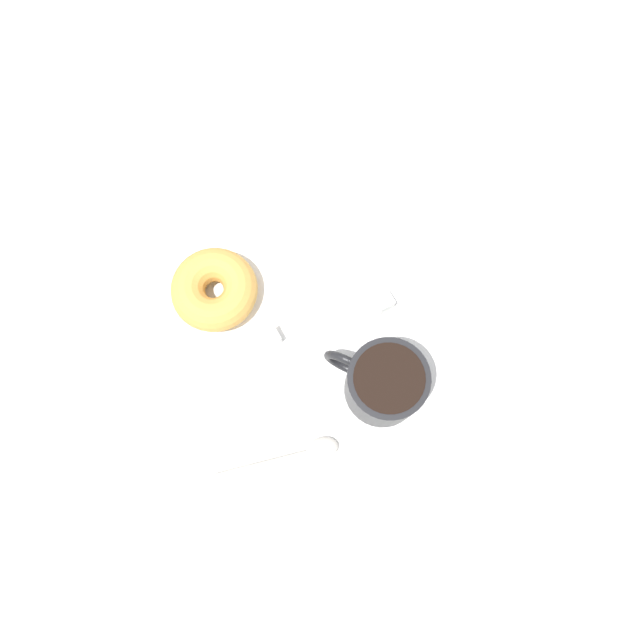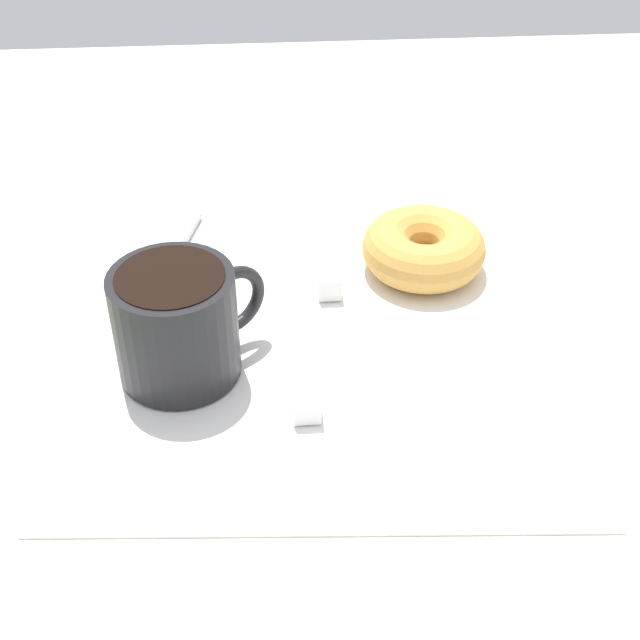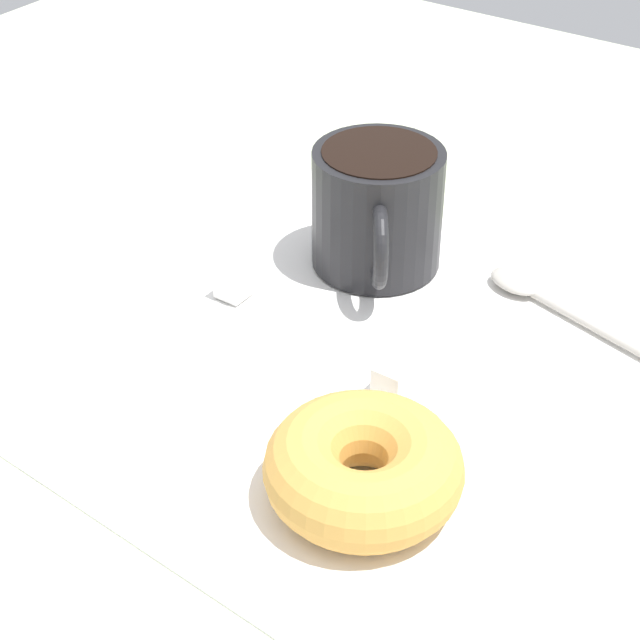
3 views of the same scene
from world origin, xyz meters
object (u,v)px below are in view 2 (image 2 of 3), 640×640
object	(u,v)px
donut	(424,248)
sugar_cube_extra	(329,286)
spoon	(163,277)
sugar_cube	(307,405)
coffee_cup	(178,322)

from	to	relation	value
donut	sugar_cube_extra	xyz separation A→B (cm)	(7.85, 3.12, -1.06)
donut	spoon	world-z (taller)	donut
donut	sugar_cube	xyz separation A→B (cm)	(10.41, 16.50, -1.04)
spoon	sugar_cube_extra	world-z (taller)	sugar_cube_extra
coffee_cup	spoon	size ratio (longest dim) A/B	0.78
sugar_cube	coffee_cup	bearing A→B (deg)	-32.50
spoon	donut	bearing A→B (deg)	-179.14
donut	spoon	xyz separation A→B (cm)	(20.94, 0.31, -1.56)
spoon	coffee_cup	bearing A→B (deg)	101.09
sugar_cube_extra	sugar_cube	bearing A→B (deg)	79.18
spoon	sugar_cube_extra	distance (cm)	13.40
spoon	sugar_cube	size ratio (longest dim) A/B	7.37
spoon	sugar_cube	bearing A→B (deg)	123.06
coffee_cup	sugar_cube	bearing A→B (deg)	147.50
spoon	sugar_cube_extra	size ratio (longest dim) A/B	7.57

